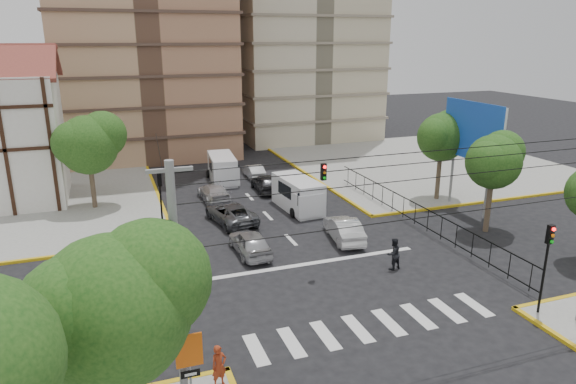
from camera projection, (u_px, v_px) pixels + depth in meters
name	position (u px, v px, depth m)	size (l,w,h in m)	color
ground	(321.00, 271.00, 28.87)	(160.00, 160.00, 0.00)	black
sidewalk_ne	(422.00, 163.00, 53.34)	(26.00, 26.00, 0.15)	gray
crosswalk_stripes	(373.00, 325.00, 23.46)	(12.00, 2.40, 0.01)	silver
stop_line	(313.00, 263.00, 29.95)	(13.00, 0.40, 0.01)	silver
park_fence	(414.00, 226.00, 35.84)	(0.10, 22.50, 1.66)	black
billboard	(473.00, 133.00, 37.22)	(0.36, 6.20, 8.10)	slate
tree_sw_near	(116.00, 303.00, 14.82)	(5.63, 4.60, 7.57)	#473828
tree_park_a	(495.00, 159.00, 33.47)	(4.41, 3.60, 6.83)	#473828
tree_park_c	(443.00, 135.00, 40.00)	(4.65, 3.80, 7.25)	#473828
tree_tudor	(89.00, 142.00, 37.93)	(5.39, 4.40, 7.43)	#473828
traffic_light_se	(547.00, 254.00, 23.47)	(0.28, 0.22, 4.40)	black
traffic_light_nw	(160.00, 194.00, 32.47)	(0.28, 0.22, 4.40)	black
traffic_light_hanging	(340.00, 180.00, 25.33)	(18.00, 9.12, 0.92)	black
utility_pole_sw	(178.00, 293.00, 16.47)	(1.40, 0.28, 9.00)	slate
district_sign	(189.00, 358.00, 16.99)	(0.90, 0.12, 3.20)	slate
van_right_lane	(299.00, 195.00, 38.76)	(2.52, 5.52, 2.42)	silver
van_left_lane	(223.00, 170.00, 46.38)	(2.58, 5.52, 2.41)	silver
car_silver_front_left	(250.00, 242.00, 31.02)	(1.76, 4.39, 1.49)	#A3A3A7
car_white_front_right	(344.00, 229.00, 33.17)	(1.61, 4.61, 1.52)	silver
car_grey_mid_left	(231.00, 213.00, 36.27)	(2.39, 5.19, 1.44)	#53555A
car_silver_rear_left	(214.00, 192.00, 41.19)	(1.94, 4.78, 1.39)	silver
car_darkgrey_mid_right	(265.00, 183.00, 43.66)	(1.78, 4.42, 1.51)	#262528
car_white_rear_right	(254.00, 171.00, 47.98)	(1.34, 3.85, 1.27)	silver
pedestrian_sw_corner	(219.00, 366.00, 18.97)	(0.61, 0.40, 1.67)	maroon
pedestrian_crosswalk	(393.00, 254.00, 28.93)	(0.90, 0.70, 1.86)	black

